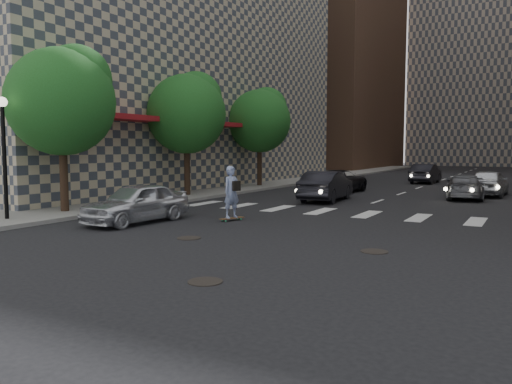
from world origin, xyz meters
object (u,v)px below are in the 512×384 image
tree_b (189,110)px  traffic_car_b (464,187)px  lamppost (4,140)px  traffic_car_c (339,181)px  tree_a (65,97)px  skateboarder (232,192)px  traffic_car_a (326,186)px  traffic_car_e (426,173)px  tree_c (261,118)px  traffic_car_d (489,182)px  silver_sedan (136,203)px

tree_b → traffic_car_b: 15.05m
lamppost → traffic_car_c: lamppost is taller
tree_a → skateboarder: 7.75m
traffic_car_a → traffic_car_e: (1.82, 15.83, -0.03)m
traffic_car_a → traffic_car_e: bearing=-101.3°
tree_c → traffic_car_d: bearing=3.5°
tree_b → silver_sedan: (3.95, -8.35, -3.94)m
traffic_car_d → tree_b: bearing=35.3°
silver_sedan → traffic_car_a: (3.16, 10.21, 0.04)m
traffic_car_a → traffic_car_d: 9.81m
skateboarder → traffic_car_c: bearing=112.2°
silver_sedan → traffic_car_d: (10.03, 17.21, 0.03)m
traffic_car_b → traffic_car_c: (-7.08, 0.49, 0.03)m
lamppost → tree_c: bearing=89.9°
tree_c → traffic_car_e: size_ratio=1.50×
silver_sedan → traffic_car_c: 15.34m
tree_a → traffic_car_d: 22.26m
traffic_car_c → traffic_car_d: traffic_car_d is taller
tree_a → traffic_car_e: size_ratio=1.50×
traffic_car_a → traffic_car_d: bearing=-139.2°
traffic_car_b → traffic_car_e: 12.04m
skateboarder → traffic_car_d: (7.34, 15.13, -0.31)m
tree_c → traffic_car_d: (13.99, 0.86, -3.90)m
lamppost → skateboarder: bearing=33.1°
lamppost → traffic_car_a: size_ratio=0.94×
tree_a → traffic_car_b: size_ratio=1.49×
traffic_car_a → traffic_car_b: traffic_car_a is taller
lamppost → traffic_car_c: (6.00, 17.50, -2.25)m
tree_a → traffic_car_e: tree_a is taller
tree_c → skateboarder: size_ratio=3.30×
skateboarder → lamppost: bearing=-127.7°
traffic_car_d → silver_sedan: bearing=62.7°
skateboarder → silver_sedan: skateboarder is taller
skateboarder → traffic_car_a: skateboarder is taller
lamppost → traffic_car_e: lamppost is taller
traffic_car_b → traffic_car_d: (0.95, 2.49, 0.10)m
skateboarder → traffic_car_d: size_ratio=0.46×
tree_c → traffic_car_c: (5.96, -1.14, -3.97)m
tree_c → traffic_car_c: 7.25m
silver_sedan → traffic_car_e: (4.98, 26.04, 0.02)m
traffic_car_e → tree_b: bearing=65.0°
tree_c → traffic_car_b: bearing=-7.1°
silver_sedan → traffic_car_e: size_ratio=0.95×
traffic_car_e → lamppost: bearing=74.2°
traffic_car_b → tree_b: bearing=18.5°
skateboarder → traffic_car_e: (2.29, 23.96, -0.32)m
traffic_car_b → lamppost: bearing=44.9°
lamppost → traffic_car_d: (14.03, 19.50, -2.19)m
tree_a → traffic_car_d: (13.99, 16.86, -3.90)m
traffic_car_b → traffic_car_c: traffic_car_c is taller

